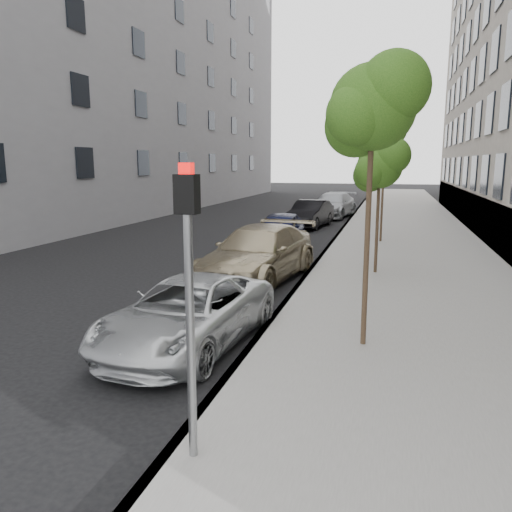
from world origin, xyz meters
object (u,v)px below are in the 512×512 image
at_px(tree_near, 374,107).
at_px(tree_far, 386,139).
at_px(minivan, 188,313).
at_px(sedan_rear, 333,205).
at_px(suv, 258,253).
at_px(signal_pole, 189,281).
at_px(tree_mid, 381,166).
at_px(sedan_blue, 280,230).
at_px(sedan_black, 310,214).

distance_m(tree_near, tree_far, 13.00).
height_order(tree_near, minivan, tree_near).
height_order(tree_far, sedan_rear, tree_far).
height_order(suv, sedan_rear, suv).
xyz_separation_m(tree_near, signal_pole, (-1.73, -4.26, -2.23)).
bearing_deg(tree_mid, tree_near, -90.00).
xyz_separation_m(tree_near, minivan, (-3.33, -0.61, -3.81)).
bearing_deg(minivan, tree_far, 81.88).
relative_size(tree_mid, signal_pole, 1.22).
distance_m(signal_pole, suv, 9.64).
xyz_separation_m(tree_mid, sedan_rear, (-3.33, 17.04, -2.63)).
bearing_deg(sedan_blue, suv, -86.62).
relative_size(minivan, sedan_blue, 1.07).
distance_m(tree_near, sedan_blue, 12.41).
bearing_deg(suv, minivan, -80.37).
height_order(tree_near, tree_far, tree_near).
bearing_deg(minivan, sedan_blue, 99.39).
height_order(tree_mid, sedan_rear, tree_mid).
relative_size(signal_pole, sedan_blue, 0.78).
bearing_deg(suv, signal_pole, -71.20).
relative_size(minivan, suv, 0.84).
distance_m(signal_pole, minivan, 4.29).
relative_size(sedan_blue, sedan_black, 0.97).
bearing_deg(sedan_blue, signal_pole, -84.02).
relative_size(suv, sedan_rear, 1.02).
relative_size(minivan, sedan_black, 1.04).
bearing_deg(tree_far, tree_near, -90.00).
bearing_deg(minivan, sedan_rear, 95.62).
height_order(tree_mid, signal_pole, tree_mid).
distance_m(tree_near, tree_mid, 6.58).
relative_size(sedan_blue, sedan_rear, 0.80).
xyz_separation_m(tree_mid, signal_pole, (-1.73, -10.76, -1.19)).
height_order(signal_pole, sedan_rear, signal_pole).
distance_m(tree_far, suv, 9.36).
relative_size(minivan, sedan_rear, 0.86).
relative_size(tree_mid, sedan_rear, 0.76).
bearing_deg(tree_mid, signal_pole, -99.13).
xyz_separation_m(tree_mid, suv, (-3.45, -1.38, -2.62)).
height_order(sedan_blue, sedan_black, same).
bearing_deg(tree_mid, suv, -158.16).
bearing_deg(tree_near, sedan_rear, 98.04).
distance_m(tree_mid, sedan_black, 12.42).
height_order(tree_far, minivan, tree_far).
xyz_separation_m(tree_near, sedan_rear, (-3.33, 23.54, -3.67)).
bearing_deg(sedan_rear, sedan_blue, -85.43).
xyz_separation_m(tree_near, tree_far, (-0.00, 13.00, 0.03)).
distance_m(tree_near, sedan_black, 18.77).
relative_size(tree_far, minivan, 1.11).
distance_m(tree_mid, minivan, 8.32).
bearing_deg(tree_near, minivan, -169.69).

